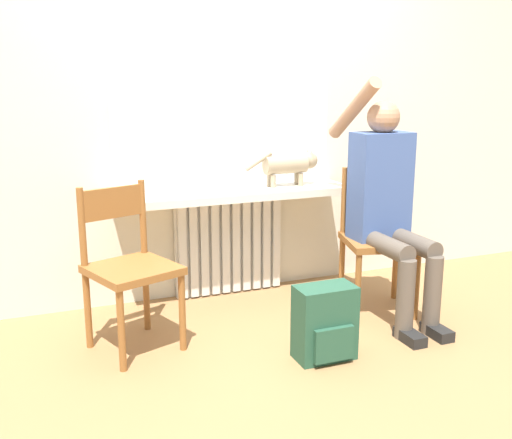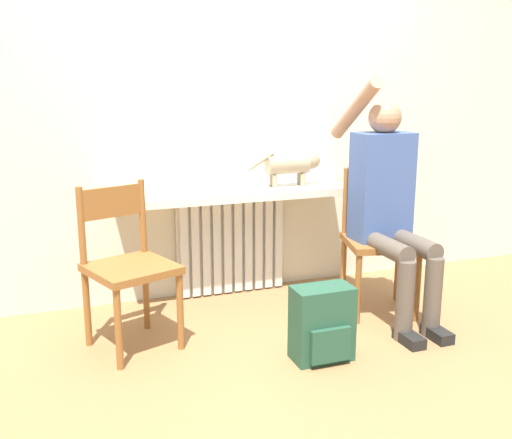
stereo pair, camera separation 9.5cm
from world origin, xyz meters
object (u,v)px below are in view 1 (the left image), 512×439
object	(u,v)px
chair_left	(129,265)
person	(388,200)
backpack	(325,323)
chair_right	(377,237)
cat	(290,164)

from	to	relation	value
chair_left	person	distance (m)	1.53
chair_left	backpack	world-z (taller)	chair_left
chair_left	chair_right	distance (m)	1.52
person	chair_left	bearing A→B (deg)	176.08
person	cat	distance (m)	0.72
person	cat	world-z (taller)	person
chair_right	person	size ratio (longest dim) A/B	0.61
chair_right	person	world-z (taller)	person
chair_left	cat	size ratio (longest dim) A/B	1.71
person	backpack	distance (m)	0.90
chair_left	backpack	distance (m)	1.06
chair_right	person	xyz separation A→B (m)	(-0.01, -0.10, 0.25)
person	backpack	xyz separation A→B (m)	(-0.62, -0.40, -0.52)
person	backpack	world-z (taller)	person
person	chair_right	bearing A→B (deg)	85.17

